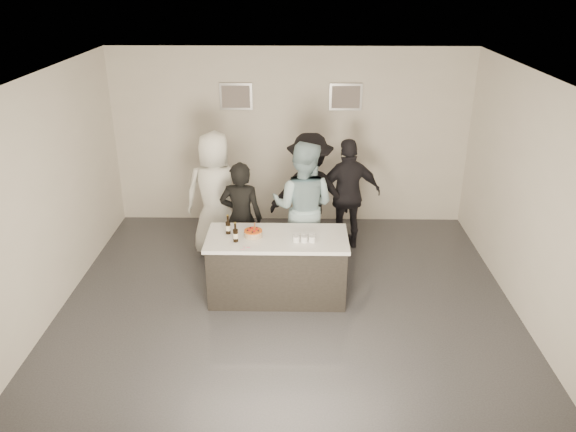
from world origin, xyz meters
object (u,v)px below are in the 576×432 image
(beer_bottle_b, at_px, (235,232))
(person_guest_right, at_px, (348,195))
(person_main_black, at_px, (241,218))
(cake, at_px, (253,234))
(person_guest_left, at_px, (216,195))
(person_main_blue, at_px, (303,207))
(bar_counter, at_px, (277,267))
(beer_bottle_a, at_px, (228,225))
(person_guest_back, at_px, (309,193))

(beer_bottle_b, xyz_separation_m, person_guest_right, (1.58, 1.69, -0.14))
(person_main_black, bearing_deg, cake, 112.79)
(person_guest_left, bearing_deg, person_main_blue, 161.57)
(bar_counter, height_order, beer_bottle_b, beer_bottle_b)
(beer_bottle_a, bearing_deg, cake, -12.66)
(beer_bottle_a, distance_m, beer_bottle_b, 0.27)
(person_guest_left, xyz_separation_m, person_guest_right, (2.03, 0.25, -0.08))
(beer_bottle_b, relative_size, person_main_black, 0.15)
(beer_bottle_a, height_order, person_guest_left, person_guest_left)
(person_main_blue, bearing_deg, person_guest_left, -3.57)
(cake, bearing_deg, bar_counter, -1.25)
(bar_counter, distance_m, person_guest_right, 1.92)
(beer_bottle_b, bearing_deg, cake, 36.90)
(bar_counter, height_order, beer_bottle_a, beer_bottle_a)
(person_main_black, relative_size, person_guest_right, 0.94)
(person_main_blue, relative_size, person_guest_back, 1.03)
(bar_counter, height_order, person_guest_left, person_guest_left)
(person_guest_left, distance_m, person_guest_right, 2.05)
(bar_counter, relative_size, person_guest_right, 1.04)
(person_main_blue, xyz_separation_m, person_guest_left, (-1.32, 0.44, 0.00))
(bar_counter, distance_m, cake, 0.58)
(cake, bearing_deg, person_guest_right, 48.23)
(cake, height_order, beer_bottle_b, beer_bottle_b)
(person_guest_back, bearing_deg, person_guest_left, 6.34)
(cake, height_order, person_main_blue, person_main_blue)
(bar_counter, height_order, person_main_blue, person_main_blue)
(beer_bottle_a, relative_size, person_main_blue, 0.13)
(person_main_blue, bearing_deg, beer_bottle_b, 63.79)
(person_main_blue, bearing_deg, person_guest_back, -84.79)
(beer_bottle_b, height_order, person_guest_right, person_guest_right)
(person_guest_right, bearing_deg, person_main_blue, 31.47)
(beer_bottle_b, bearing_deg, person_guest_left, 107.31)
(person_main_blue, height_order, person_guest_right, person_main_blue)
(cake, relative_size, person_guest_right, 0.14)
(person_guest_left, relative_size, person_guest_right, 1.09)
(cake, height_order, person_guest_left, person_guest_left)
(person_main_black, xyz_separation_m, person_main_blue, (0.89, 0.14, 0.13))
(person_guest_left, height_order, person_guest_back, person_guest_left)
(bar_counter, distance_m, beer_bottle_b, 0.80)
(beer_bottle_a, height_order, beer_bottle_b, same)
(bar_counter, bearing_deg, person_main_black, 127.14)
(cake, relative_size, beer_bottle_a, 0.93)
(bar_counter, relative_size, person_main_blue, 0.96)
(beer_bottle_b, distance_m, person_main_black, 0.89)
(beer_bottle_b, distance_m, person_guest_back, 1.90)
(person_main_blue, height_order, person_guest_back, person_main_blue)
(person_main_black, relative_size, person_guest_left, 0.86)
(person_main_black, xyz_separation_m, person_guest_back, (0.99, 0.76, 0.10))
(person_guest_left, bearing_deg, cake, 117.22)
(bar_counter, relative_size, beer_bottle_a, 7.15)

